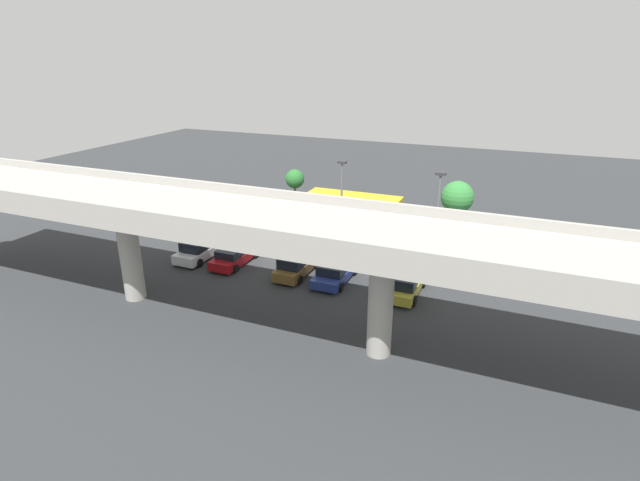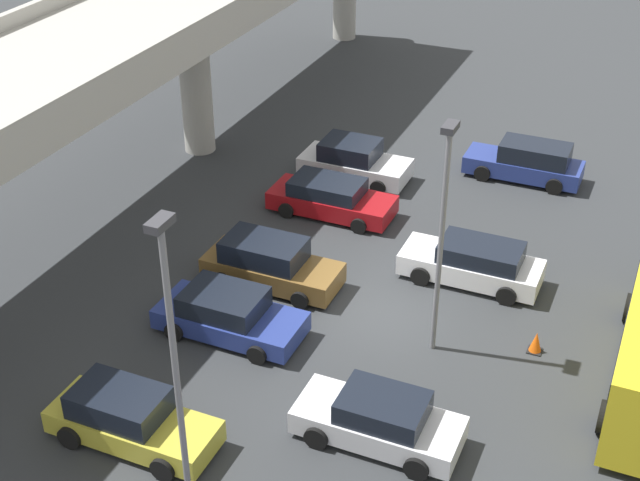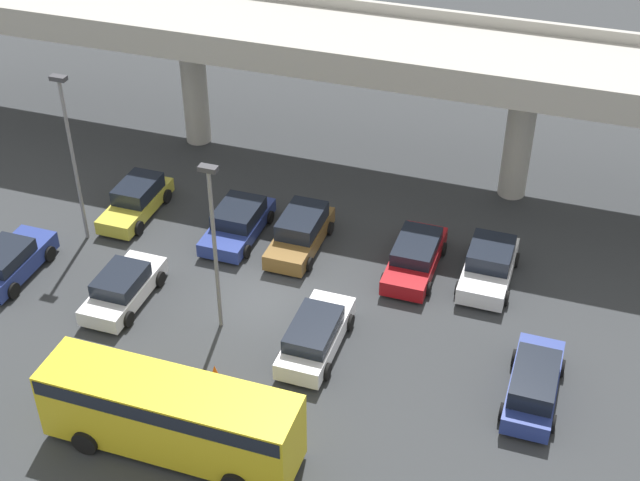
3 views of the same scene
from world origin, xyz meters
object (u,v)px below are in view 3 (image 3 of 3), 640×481
at_px(parked_car_4, 301,232).
at_px(parked_car_7, 489,265).
at_px(parked_car_6, 415,256).
at_px(shuttle_bus, 170,412).
at_px(traffic_cone, 215,373).
at_px(lamp_post_near_aisle, 71,148).
at_px(parked_car_1, 137,200).
at_px(parked_car_8, 534,383).
at_px(parked_car_2, 123,288).
at_px(lamp_post_mid_lot, 214,236).
at_px(parked_car_3, 238,222).
at_px(parked_car_0, 10,261).
at_px(parked_car_5, 315,335).

height_order(parked_car_4, parked_car_7, parked_car_7).
distance_m(parked_car_6, shuttle_bus, 13.82).
bearing_deg(shuttle_bus, traffic_cone, -89.44).
bearing_deg(lamp_post_near_aisle, parked_car_1, 63.64).
distance_m(parked_car_8, traffic_cone, 11.78).
distance_m(parked_car_2, lamp_post_mid_lot, 5.81).
bearing_deg(parked_car_3, parked_car_2, -23.76).
xyz_separation_m(parked_car_4, parked_car_6, (5.31, 0.00, -0.10)).
bearing_deg(parked_car_8, parked_car_1, 71.92).
bearing_deg(parked_car_4, parked_car_3, -88.91).
bearing_deg(lamp_post_mid_lot, lamp_post_near_aisle, 156.13).
bearing_deg(parked_car_8, shuttle_bus, 119.00).
relative_size(shuttle_bus, lamp_post_mid_lot, 1.20).
xyz_separation_m(parked_car_0, parked_car_3, (8.13, 6.00, -0.05)).
bearing_deg(parked_car_5, parked_car_7, -40.31).
bearing_deg(traffic_cone, parked_car_4, 88.97).
bearing_deg(parked_car_2, lamp_post_mid_lot, -91.65).
distance_m(parked_car_7, lamp_post_near_aisle, 18.72).
xyz_separation_m(parked_car_1, lamp_post_mid_lot, (7.11, -6.25, 3.67)).
distance_m(parked_car_0, parked_car_6, 17.57).
xyz_separation_m(parked_car_7, shuttle_bus, (-8.62, -12.96, 0.99)).
relative_size(parked_car_0, parked_car_6, 0.92).
bearing_deg(shuttle_bus, parked_car_7, -123.63).
distance_m(parked_car_4, traffic_cone, 9.14).
relative_size(parked_car_6, lamp_post_mid_lot, 0.65).
relative_size(shuttle_bus, traffic_cone, 12.81).
bearing_deg(parked_car_5, parked_car_2, 88.22).
distance_m(parked_car_0, parked_car_5, 14.05).
distance_m(parked_car_7, lamp_post_mid_lot, 12.24).
bearing_deg(parked_car_1, parked_car_6, 89.73).
relative_size(parked_car_3, parked_car_5, 0.98).
bearing_deg(parked_car_4, parked_car_2, -43.19).
xyz_separation_m(parked_car_2, parked_car_6, (11.00, 6.05, -0.02)).
relative_size(parked_car_6, shuttle_bus, 0.54).
bearing_deg(traffic_cone, parked_car_2, 150.92).
distance_m(parked_car_8, shuttle_bus, 13.07).
bearing_deg(parked_car_3, parked_car_5, 43.36).
xyz_separation_m(parked_car_6, traffic_cone, (-5.48, -9.12, -0.36)).
relative_size(parked_car_0, shuttle_bus, 0.50).
bearing_deg(parked_car_6, parked_car_2, -61.17).
xyz_separation_m(parked_car_0, shuttle_bus, (11.04, -6.59, 1.00)).
bearing_deg(traffic_cone, shuttle_bus, -89.44).
height_order(parked_car_5, parked_car_6, parked_car_5).
bearing_deg(parked_car_3, lamp_post_mid_lot, 16.54).
xyz_separation_m(parked_car_2, parked_car_3, (2.64, 6.00, -0.00)).
distance_m(shuttle_bus, traffic_cone, 3.81).
bearing_deg(parked_car_3, parked_car_8, 66.33).
xyz_separation_m(shuttle_bus, traffic_cone, (-0.03, 3.53, -1.43)).
height_order(parked_car_7, lamp_post_mid_lot, lamp_post_mid_lot).
bearing_deg(parked_car_8, parked_car_3, 66.33).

